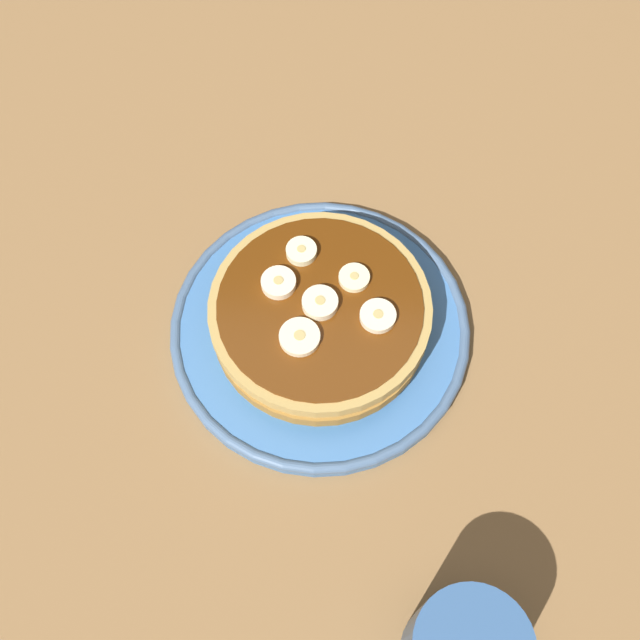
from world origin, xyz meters
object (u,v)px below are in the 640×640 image
object	(u,v)px
banana_slice_0	(324,299)
banana_slice_2	(378,316)
pancake_stack	(320,318)
banana_slice_4	(354,278)
banana_slice_1	(301,252)
banana_slice_3	(279,283)
plate	(320,329)
banana_slice_5	(300,337)

from	to	relation	value
banana_slice_0	banana_slice_2	bearing A→B (deg)	72.21
pancake_stack	banana_slice_4	size ratio (longest dim) A/B	7.36
banana_slice_1	banana_slice_3	bearing A→B (deg)	-29.11
banana_slice_1	banana_slice_3	world-z (taller)	same
banana_slice_3	plate	bearing A→B (deg)	63.31
plate	banana_slice_3	size ratio (longest dim) A/B	8.95
plate	banana_slice_2	xyz separation A→B (cm)	(1.01, 4.86, 4.84)
banana_slice_1	banana_slice_2	distance (cm)	8.98
banana_slice_1	banana_slice_3	xyz separation A→B (cm)	(3.20, -1.78, 0.02)
banana_slice_3	banana_slice_5	distance (cm)	5.38
banana_slice_5	plate	bearing A→B (deg)	153.93
plate	banana_slice_1	distance (cm)	7.22
pancake_stack	banana_slice_2	bearing A→B (deg)	80.47
banana_slice_3	banana_slice_5	bearing A→B (deg)	22.26
banana_slice_3	banana_slice_4	world-z (taller)	banana_slice_3
plate	banana_slice_2	size ratio (longest dim) A/B	8.77
plate	banana_slice_3	xyz separation A→B (cm)	(-1.81, -3.59, 4.89)
pancake_stack	banana_slice_0	xyz separation A→B (cm)	(-0.65, 0.27, 2.36)
pancake_stack	banana_slice_4	world-z (taller)	banana_slice_4
plate	banana_slice_5	distance (cm)	5.97
banana_slice_1	banana_slice_2	world-z (taller)	same
banana_slice_3	banana_slice_5	size ratio (longest dim) A/B	0.88
plate	banana_slice_5	size ratio (longest dim) A/B	7.85
banana_slice_2	banana_slice_4	world-z (taller)	banana_slice_2
plate	banana_slice_3	bearing A→B (deg)	-116.69
banana_slice_1	banana_slice_3	distance (cm)	3.67
banana_slice_4	banana_slice_5	distance (cm)	7.24
banana_slice_0	banana_slice_1	world-z (taller)	same
banana_slice_5	banana_slice_0	bearing A→B (deg)	152.78
plate	pancake_stack	size ratio (longest dim) A/B	1.36
pancake_stack	banana_slice_2	xyz separation A→B (cm)	(0.81, 4.81, 2.28)
plate	banana_slice_1	size ratio (longest dim) A/B	9.94
pancake_stack	banana_slice_1	xyz separation A→B (cm)	(-5.21, -1.85, 2.31)
plate	pancake_stack	world-z (taller)	pancake_stack
banana_slice_0	banana_slice_4	bearing A→B (deg)	130.61
pancake_stack	banana_slice_3	distance (cm)	4.76
plate	banana_slice_0	size ratio (longest dim) A/B	8.73
banana_slice_1	banana_slice_4	world-z (taller)	banana_slice_1
plate	banana_slice_4	xyz separation A→B (cm)	(-2.60, 2.82, 4.79)
pancake_stack	plate	bearing A→B (deg)	-168.59
banana_slice_1	plate	bearing A→B (deg)	19.83
plate	banana_slice_2	world-z (taller)	banana_slice_2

